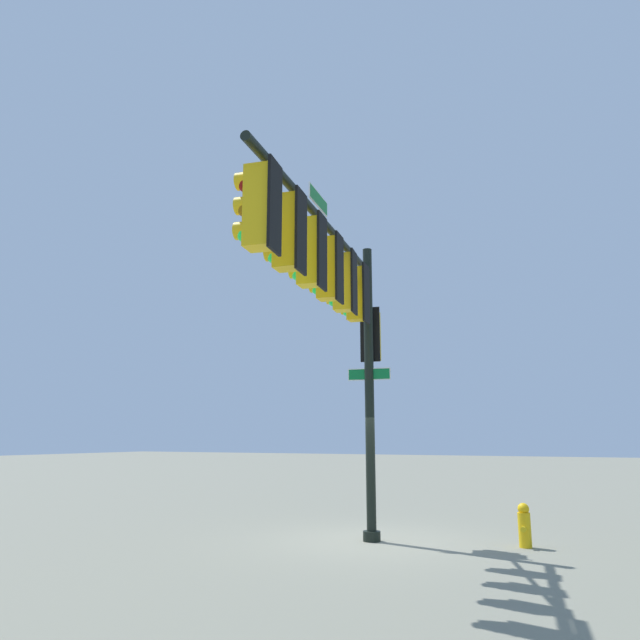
{
  "coord_description": "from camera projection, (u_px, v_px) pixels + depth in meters",
  "views": [
    {
      "loc": [
        11.93,
        4.53,
        2.08
      ],
      "look_at": [
        1.49,
        -0.47,
        4.39
      ],
      "focal_mm": 33.11,
      "sensor_mm": 36.0,
      "label": 1
    }
  ],
  "objects": [
    {
      "name": "signal_pole_assembly",
      "position": [
        335.0,
        294.0,
        10.69
      ],
      "size": [
        7.02,
        1.48,
        6.24
      ],
      "color": "black",
      "rests_on": "ground_plane"
    },
    {
      "name": "fire_hydrant",
      "position": [
        524.0,
        525.0,
        11.43
      ],
      "size": [
        0.33,
        0.24,
        0.83
      ],
      "color": "#E7B411",
      "rests_on": "ground_plane"
    },
    {
      "name": "ground_plane",
      "position": [
        372.0,
        541.0,
        12.06
      ],
      "size": [
        120.0,
        120.0,
        0.0
      ],
      "primitive_type": "plane",
      "color": "gray"
    }
  ]
}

